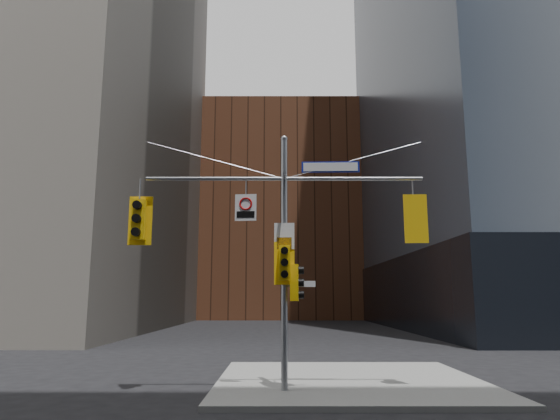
{
  "coord_description": "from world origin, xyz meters",
  "views": [
    {
      "loc": [
        -0.13,
        -12.04,
        2.59
      ],
      "look_at": [
        -0.12,
        2.0,
        5.08
      ],
      "focal_mm": 32.0,
      "sensor_mm": 36.0,
      "label": 1
    }
  ],
  "objects_px": {
    "signal_assembly": "(284,233)",
    "traffic_light_pole_side": "(296,283)",
    "regulatory_sign_arm": "(246,207)",
    "traffic_light_west_arm": "(139,220)",
    "traffic_light_pole_front": "(284,263)",
    "traffic_light_east_arm": "(414,220)",
    "street_sign_blade": "(330,167)"
  },
  "relations": [
    {
      "from": "traffic_light_pole_front",
      "to": "signal_assembly",
      "type": "bearing_deg",
      "value": 89.52
    },
    {
      "from": "traffic_light_west_arm",
      "to": "traffic_light_pole_front",
      "type": "height_order",
      "value": "traffic_light_west_arm"
    },
    {
      "from": "traffic_light_pole_side",
      "to": "traffic_light_west_arm",
      "type": "bearing_deg",
      "value": 94.41
    },
    {
      "from": "signal_assembly",
      "to": "regulatory_sign_arm",
      "type": "bearing_deg",
      "value": -178.95
    },
    {
      "from": "traffic_light_east_arm",
      "to": "street_sign_blade",
      "type": "height_order",
      "value": "street_sign_blade"
    },
    {
      "from": "regulatory_sign_arm",
      "to": "signal_assembly",
      "type": "bearing_deg",
      "value": 6.74
    },
    {
      "from": "signal_assembly",
      "to": "street_sign_blade",
      "type": "height_order",
      "value": "signal_assembly"
    },
    {
      "from": "regulatory_sign_arm",
      "to": "traffic_light_pole_side",
      "type": "bearing_deg",
      "value": 6.65
    },
    {
      "from": "signal_assembly",
      "to": "traffic_light_west_arm",
      "type": "distance_m",
      "value": 4.18
    },
    {
      "from": "regulatory_sign_arm",
      "to": "traffic_light_east_arm",
      "type": "bearing_deg",
      "value": 5.93
    },
    {
      "from": "traffic_light_pole_side",
      "to": "street_sign_blade",
      "type": "distance_m",
      "value": 3.48
    },
    {
      "from": "traffic_light_west_arm",
      "to": "street_sign_blade",
      "type": "relative_size",
      "value": 0.85
    },
    {
      "from": "traffic_light_east_arm",
      "to": "traffic_light_pole_front",
      "type": "distance_m",
      "value": 3.92
    },
    {
      "from": "traffic_light_east_arm",
      "to": "regulatory_sign_arm",
      "type": "distance_m",
      "value": 4.82
    },
    {
      "from": "traffic_light_east_arm",
      "to": "street_sign_blade",
      "type": "distance_m",
      "value": 2.82
    },
    {
      "from": "traffic_light_pole_front",
      "to": "street_sign_blade",
      "type": "distance_m",
      "value": 3.12
    },
    {
      "from": "traffic_light_west_arm",
      "to": "traffic_light_pole_side",
      "type": "xyz_separation_m",
      "value": [
        4.48,
        -0.01,
        -1.78
      ]
    },
    {
      "from": "traffic_light_west_arm",
      "to": "traffic_light_east_arm",
      "type": "height_order",
      "value": "traffic_light_west_arm"
    },
    {
      "from": "signal_assembly",
      "to": "traffic_light_west_arm",
      "type": "relative_size",
      "value": 5.64
    },
    {
      "from": "street_sign_blade",
      "to": "regulatory_sign_arm",
      "type": "xyz_separation_m",
      "value": [
        -2.45,
        -0.02,
        -1.18
      ]
    },
    {
      "from": "street_sign_blade",
      "to": "traffic_light_pole_side",
      "type": "bearing_deg",
      "value": -178.38
    },
    {
      "from": "traffic_light_pole_side",
      "to": "signal_assembly",
      "type": "bearing_deg",
      "value": 95.2
    },
    {
      "from": "traffic_light_west_arm",
      "to": "traffic_light_pole_side",
      "type": "relative_size",
      "value": 1.4
    },
    {
      "from": "traffic_light_west_arm",
      "to": "traffic_light_pole_side",
      "type": "bearing_deg",
      "value": -0.56
    },
    {
      "from": "traffic_light_west_arm",
      "to": "street_sign_blade",
      "type": "xyz_separation_m",
      "value": [
        5.51,
        -0.01,
        1.55
      ]
    },
    {
      "from": "traffic_light_west_arm",
      "to": "traffic_light_east_arm",
      "type": "relative_size",
      "value": 1.03
    },
    {
      "from": "traffic_light_east_arm",
      "to": "street_sign_blade",
      "type": "relative_size",
      "value": 0.83
    },
    {
      "from": "traffic_light_east_arm",
      "to": "traffic_light_pole_front",
      "type": "relative_size",
      "value": 1.16
    },
    {
      "from": "traffic_light_east_arm",
      "to": "traffic_light_pole_front",
      "type": "height_order",
      "value": "traffic_light_east_arm"
    },
    {
      "from": "signal_assembly",
      "to": "traffic_light_west_arm",
      "type": "bearing_deg",
      "value": 179.81
    },
    {
      "from": "signal_assembly",
      "to": "traffic_light_pole_side",
      "type": "xyz_separation_m",
      "value": [
        0.32,
        0.0,
        -1.4
      ]
    },
    {
      "from": "signal_assembly",
      "to": "traffic_light_pole_front",
      "type": "distance_m",
      "value": 0.91
    }
  ]
}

